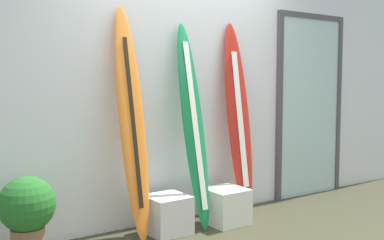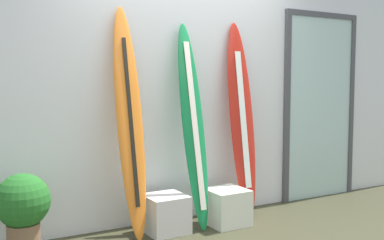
{
  "view_description": "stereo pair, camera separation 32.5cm",
  "coord_description": "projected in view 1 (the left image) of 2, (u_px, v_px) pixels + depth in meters",
  "views": [
    {
      "loc": [
        -2.32,
        -2.54,
        1.35
      ],
      "look_at": [
        -0.04,
        0.95,
        1.01
      ],
      "focal_mm": 41.9,
      "sensor_mm": 36.0,
      "label": 1
    },
    {
      "loc": [
        -2.05,
        -2.71,
        1.35
      ],
      "look_at": [
        -0.04,
        0.95,
        1.01
      ],
      "focal_mm": 41.9,
      "sensor_mm": 36.0,
      "label": 2
    }
  ],
  "objects": [
    {
      "name": "wall_back",
      "position": [
        176.0,
        78.0,
        4.47
      ],
      "size": [
        7.2,
        0.2,
        2.8
      ],
      "primitive_type": "cube",
      "color": "white",
      "rests_on": "ground"
    },
    {
      "name": "surfboard_sunset",
      "position": [
        132.0,
        124.0,
        3.86
      ],
      "size": [
        0.26,
        0.44,
        2.04
      ],
      "color": "orange",
      "rests_on": "ground"
    },
    {
      "name": "surfboard_emerald",
      "position": [
        193.0,
        126.0,
        4.17
      ],
      "size": [
        0.23,
        0.48,
        1.93
      ],
      "color": "#158143",
      "rests_on": "ground"
    },
    {
      "name": "surfboard_crimson",
      "position": [
        239.0,
        120.0,
        4.57
      ],
      "size": [
        0.28,
        0.37,
        1.97
      ],
      "color": "red",
      "rests_on": "ground"
    },
    {
      "name": "display_block_left",
      "position": [
        226.0,
        206.0,
        4.31
      ],
      "size": [
        0.37,
        0.37,
        0.34
      ],
      "color": "white",
      "rests_on": "ground"
    },
    {
      "name": "display_block_center",
      "position": [
        167.0,
        214.0,
        4.04
      ],
      "size": [
        0.37,
        0.37,
        0.34
      ],
      "color": "silver",
      "rests_on": "ground"
    },
    {
      "name": "glass_door",
      "position": [
        310.0,
        103.0,
        5.38
      ],
      "size": [
        1.08,
        0.06,
        2.17
      ],
      "color": "silver",
      "rests_on": "ground"
    },
    {
      "name": "potted_plant",
      "position": [
        27.0,
        212.0,
        3.3
      ],
      "size": [
        0.42,
        0.42,
        0.67
      ],
      "color": "brown",
      "rests_on": "ground"
    }
  ]
}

